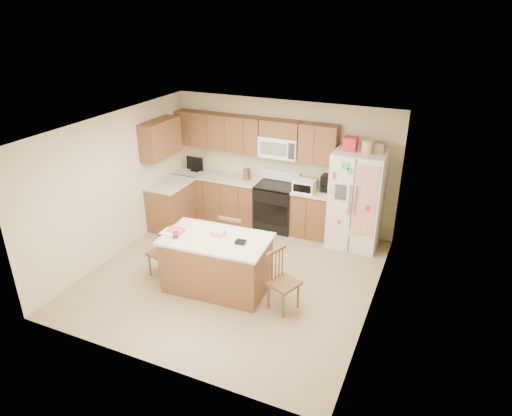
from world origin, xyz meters
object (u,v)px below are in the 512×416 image
at_px(island, 217,263).
at_px(windsor_chair_left, 162,252).
at_px(windsor_chair_back, 234,242).
at_px(refrigerator, 357,199).
at_px(windsor_chair_right, 283,282).
at_px(stove, 276,205).

relative_size(island, windsor_chair_left, 1.93).
bearing_deg(island, windsor_chair_back, 92.83).
bearing_deg(refrigerator, windsor_chair_right, -102.26).
distance_m(island, windsor_chair_right, 1.13).
distance_m(stove, refrigerator, 1.63).
distance_m(windsor_chair_back, windsor_chair_right, 1.39).
distance_m(windsor_chair_left, windsor_chair_back, 1.20).
xyz_separation_m(refrigerator, windsor_chair_left, (-2.64, -2.33, -0.50)).
relative_size(stove, refrigerator, 0.55).
relative_size(refrigerator, island, 1.19).
relative_size(windsor_chair_left, windsor_chair_right, 0.95).
xyz_separation_m(windsor_chair_left, windsor_chair_right, (2.12, -0.05, 0.02)).
height_order(island, windsor_chair_back, island).
bearing_deg(windsor_chair_right, refrigerator, 77.74).
xyz_separation_m(island, windsor_chair_left, (-0.99, -0.02, -0.03)).
distance_m(stove, island, 2.37).
bearing_deg(stove, island, -91.73).
bearing_deg(windsor_chair_right, island, 176.03).
bearing_deg(stove, windsor_chair_back, -93.62).
xyz_separation_m(stove, refrigerator, (1.57, -0.06, 0.45)).
bearing_deg(island, stove, 88.27).
bearing_deg(windsor_chair_left, island, 1.37).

